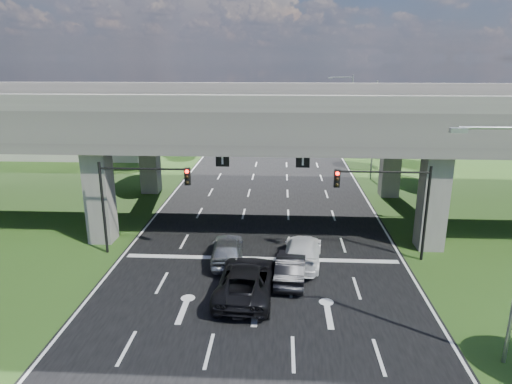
# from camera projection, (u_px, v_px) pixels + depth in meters

# --- Properties ---
(ground) EXTENTS (160.00, 160.00, 0.00)m
(ground) POSITION_uv_depth(u_px,v_px,m) (258.00, 286.00, 25.20)
(ground) COLOR #294516
(ground) RESTS_ON ground
(road) EXTENTS (18.00, 120.00, 0.03)m
(road) POSITION_uv_depth(u_px,v_px,m) (265.00, 223.00, 34.78)
(road) COLOR black
(road) RESTS_ON ground
(overpass) EXTENTS (80.00, 15.00, 10.00)m
(overpass) POSITION_uv_depth(u_px,v_px,m) (267.00, 116.00, 34.47)
(overpass) COLOR #3E3B38
(overpass) RESTS_ON ground
(warehouse) EXTENTS (20.00, 10.00, 4.00)m
(warehouse) POSITION_uv_depth(u_px,v_px,m) (74.00, 139.00, 59.58)
(warehouse) COLOR #9E9E99
(warehouse) RESTS_ON ground
(signal_right) EXTENTS (5.76, 0.54, 6.00)m
(signal_right) POSITION_uv_depth(u_px,v_px,m) (392.00, 195.00, 27.38)
(signal_right) COLOR black
(signal_right) RESTS_ON ground
(signal_left) EXTENTS (5.76, 0.54, 6.00)m
(signal_left) POSITION_uv_depth(u_px,v_px,m) (136.00, 191.00, 28.23)
(signal_left) COLOR black
(signal_left) RESTS_ON ground
(streetlight_far) EXTENTS (3.38, 0.25, 10.00)m
(streetlight_far) POSITION_uv_depth(u_px,v_px,m) (370.00, 123.00, 46.01)
(streetlight_far) COLOR gray
(streetlight_far) RESTS_ON ground
(streetlight_beyond) EXTENTS (3.38, 0.25, 10.00)m
(streetlight_beyond) POSITION_uv_depth(u_px,v_px,m) (348.00, 107.00, 61.34)
(streetlight_beyond) COLOR gray
(streetlight_beyond) RESTS_ON ground
(tree_left_near) EXTENTS (4.50, 4.50, 7.80)m
(tree_left_near) POSITION_uv_depth(u_px,v_px,m) (143.00, 128.00, 49.52)
(tree_left_near) COLOR black
(tree_left_near) RESTS_ON ground
(tree_left_mid) EXTENTS (3.91, 3.90, 6.76)m
(tree_left_mid) POSITION_uv_depth(u_px,v_px,m) (138.00, 124.00, 57.53)
(tree_left_mid) COLOR black
(tree_left_mid) RESTS_ON ground
(tree_left_far) EXTENTS (4.80, 4.80, 8.32)m
(tree_left_far) POSITION_uv_depth(u_px,v_px,m) (183.00, 109.00, 64.70)
(tree_left_far) COLOR black
(tree_left_far) RESTS_ON ground
(tree_right_near) EXTENTS (4.20, 4.20, 7.28)m
(tree_right_near) POSITION_uv_depth(u_px,v_px,m) (390.00, 130.00, 50.06)
(tree_right_near) COLOR black
(tree_right_near) RESTS_ON ground
(tree_right_mid) EXTENTS (3.91, 3.90, 6.76)m
(tree_right_mid) POSITION_uv_depth(u_px,v_px,m) (399.00, 124.00, 57.65)
(tree_right_mid) COLOR black
(tree_right_mid) RESTS_ON ground
(tree_right_far) EXTENTS (4.50, 4.50, 7.80)m
(tree_right_far) POSITION_uv_depth(u_px,v_px,m) (358.00, 111.00, 65.35)
(tree_right_far) COLOR black
(tree_right_far) RESTS_ON ground
(car_silver) EXTENTS (2.29, 4.94, 1.64)m
(car_silver) POSITION_uv_depth(u_px,v_px,m) (227.00, 249.00, 27.95)
(car_silver) COLOR #9A9DA1
(car_silver) RESTS_ON road
(car_dark) EXTENTS (1.93, 4.70, 1.52)m
(car_dark) POSITION_uv_depth(u_px,v_px,m) (291.00, 267.00, 25.63)
(car_dark) COLOR black
(car_dark) RESTS_ON road
(car_white) EXTENTS (2.74, 5.61, 1.57)m
(car_white) POSITION_uv_depth(u_px,v_px,m) (302.00, 251.00, 27.71)
(car_white) COLOR silver
(car_white) RESTS_ON road
(car_trailing) EXTENTS (3.18, 6.34, 1.72)m
(car_trailing) POSITION_uv_depth(u_px,v_px,m) (246.00, 280.00, 23.95)
(car_trailing) COLOR black
(car_trailing) RESTS_ON road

